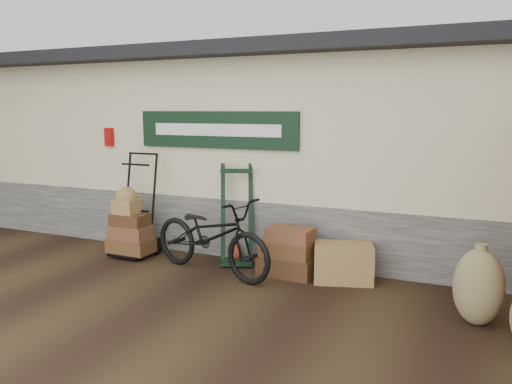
% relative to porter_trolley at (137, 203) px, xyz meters
% --- Properties ---
extents(ground, '(80.00, 80.00, 0.00)m').
position_rel_porter_trolley_xyz_m(ground, '(1.51, -0.59, -0.81)').
color(ground, black).
rests_on(ground, ground).
extents(station_building, '(14.40, 4.10, 3.20)m').
position_rel_porter_trolley_xyz_m(station_building, '(1.51, 2.15, 0.81)').
color(station_building, '#4C4C47').
rests_on(station_building, ground).
extents(porter_trolley, '(0.82, 0.62, 1.62)m').
position_rel_porter_trolley_xyz_m(porter_trolley, '(0.00, 0.00, 0.00)').
color(porter_trolley, black).
rests_on(porter_trolley, ground).
extents(green_barrow, '(0.66, 0.62, 1.46)m').
position_rel_porter_trolley_xyz_m(green_barrow, '(1.62, 0.21, -0.08)').
color(green_barrow, black).
rests_on(green_barrow, ground).
extents(suitcase_stack, '(0.79, 0.53, 0.67)m').
position_rel_porter_trolley_xyz_m(suitcase_stack, '(2.51, -0.01, -0.47)').
color(suitcase_stack, '#3D2213').
rests_on(suitcase_stack, ground).
extents(wicker_hamper, '(0.87, 0.69, 0.50)m').
position_rel_porter_trolley_xyz_m(wicker_hamper, '(3.27, 0.05, -0.56)').
color(wicker_hamper, brown).
rests_on(wicker_hamper, ground).
extents(bicycle, '(1.23, 2.18, 1.20)m').
position_rel_porter_trolley_xyz_m(bicycle, '(1.52, -0.38, -0.21)').
color(bicycle, black).
rests_on(bicycle, ground).
extents(burlap_sack_left, '(0.62, 0.56, 0.83)m').
position_rel_porter_trolley_xyz_m(burlap_sack_left, '(4.89, -0.73, -0.39)').
color(burlap_sack_left, olive).
rests_on(burlap_sack_left, ground).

